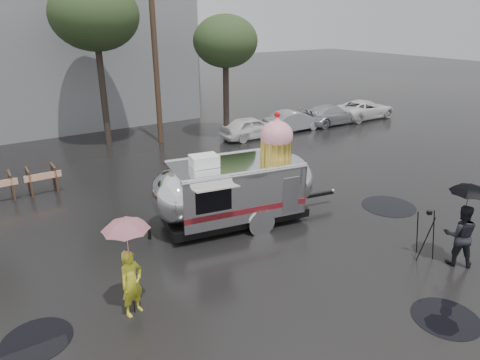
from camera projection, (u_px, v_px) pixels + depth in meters
ground at (292, 286)px, 10.69m from camera, size 120.00×120.00×0.00m
puddles at (413, 282)px, 10.86m from camera, size 14.17×7.21×0.01m
utility_pole at (155, 52)px, 21.26m from camera, size 1.60×0.28×9.00m
tree_mid at (94, 16)px, 20.15m from camera, size 4.20×4.20×8.03m
tree_right at (225, 42)px, 22.10m from camera, size 3.36×3.36×6.42m
parked_cars at (317, 115)px, 25.82m from camera, size 13.20×1.90×1.50m
airstream_trailer at (237, 186)px, 13.58m from camera, size 6.64×2.94×3.62m
person_left at (132, 283)px, 9.48m from camera, size 0.67×0.56×1.58m
umbrella_pink at (127, 236)px, 9.05m from camera, size 1.24×1.24×2.40m
person_right at (460, 235)px, 11.39m from camera, size 0.91×0.92×1.73m
umbrella_black at (468, 198)px, 11.00m from camera, size 1.18×1.18×2.35m
tripod at (426, 231)px, 11.71m from camera, size 0.59×0.54×1.43m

